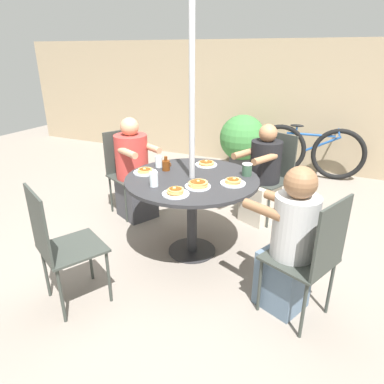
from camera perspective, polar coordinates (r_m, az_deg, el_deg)
The scene contains 22 objects.
ground_plane at distance 3.38m, azimuth -0.00°, elevation -9.76°, with size 12.00×12.00×0.00m, color gray.
back_fence at distance 5.79m, azimuth 13.16°, elevation 13.85°, with size 10.00×0.06×1.97m, color tan.
patio_table at distance 3.08m, azimuth -0.00°, elevation 0.51°, with size 1.19×1.19×0.76m.
umbrella_pole at distance 2.94m, azimuth -0.00°, elevation 8.46°, with size 0.05×0.05×2.18m, color #ADADB2.
patio_chair_north at distance 2.46m, azimuth 19.39°, elevation -9.70°, with size 0.55×0.55×0.96m.
diner_north at distance 2.54m, azimuth 15.88°, elevation -8.61°, with size 0.54×0.46×1.12m.
patio_chair_east at distance 3.96m, azimuth 13.34°, elevation 3.37°, with size 0.55×0.55×0.96m.
diner_east at distance 3.84m, azimuth 11.69°, elevation 2.23°, with size 0.50×0.59×1.10m.
patio_chair_south at distance 4.06m, azimuth -10.97°, elevation 4.05°, with size 0.56×0.56×0.96m.
diner_south at distance 3.92m, azimuth -9.65°, elevation 3.06°, with size 0.58×0.52×1.14m.
patio_chair_west at distance 2.64m, azimuth -21.36°, elevation -7.74°, with size 0.56×0.56×0.96m.
pancake_plate_a at distance 2.82m, azimuth 1.01°, elevation 1.23°, with size 0.21×0.21×0.06m.
pancake_plate_b at distance 3.37m, azimuth 2.40°, elevation 4.74°, with size 0.21×0.21×0.05m.
pancake_plate_c at distance 3.19m, azimuth -7.83°, elevation 3.44°, with size 0.21×0.21×0.05m.
pancake_plate_d at distance 2.68m, azimuth -2.75°, elevation -0.02°, with size 0.21×0.21×0.06m.
pancake_plate_e at distance 2.91m, azimuth 6.83°, elevation 1.66°, with size 0.21×0.21×0.05m.
syrup_bottle at distance 3.22m, azimuth -4.35°, elevation 4.51°, with size 0.09×0.07×0.14m.
coffee_cup at distance 3.11m, azimuth 9.15°, elevation 3.71°, with size 0.09×0.09×0.11m.
drinking_glass_a at distance 2.85m, azimuth -6.39°, elevation 2.12°, with size 0.07×0.07×0.12m, color silver.
drinking_glass_b at distance 3.32m, azimuth -5.57°, elevation 5.06°, with size 0.07×0.07×0.11m, color silver.
bicycle at distance 5.49m, azimuth 18.86°, elevation 6.43°, with size 1.61×0.44×0.79m.
potted_shrub at distance 5.41m, azimuth 8.39°, elevation 8.48°, with size 0.71×0.71×0.91m.
Camera 1 is at (1.21, -2.58, 1.81)m, focal length 32.00 mm.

